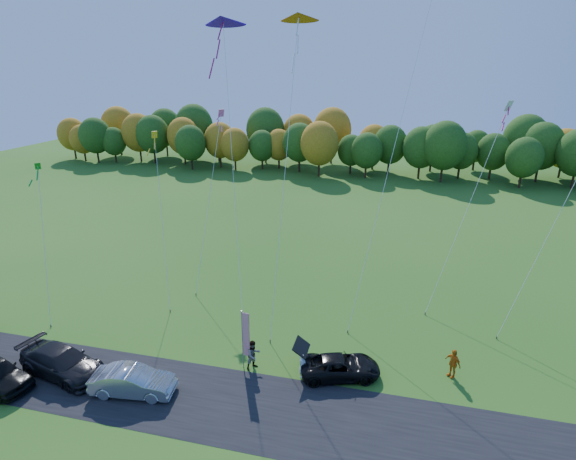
% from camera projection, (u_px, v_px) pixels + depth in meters
% --- Properties ---
extents(ground, '(160.00, 160.00, 0.00)m').
position_uv_depth(ground, '(266.00, 364.00, 28.64)').
color(ground, '#265917').
extents(asphalt_strip, '(90.00, 6.00, 0.01)m').
position_uv_depth(asphalt_strip, '(245.00, 407.00, 24.99)').
color(asphalt_strip, black).
rests_on(asphalt_strip, ground).
extents(tree_line, '(116.00, 12.00, 10.00)m').
position_uv_depth(tree_line, '(354.00, 175.00, 78.84)').
color(tree_line, '#1E4711').
rests_on(tree_line, ground).
extents(black_suv, '(5.30, 3.54, 1.35)m').
position_uv_depth(black_suv, '(340.00, 366.00, 27.34)').
color(black_suv, black).
rests_on(black_suv, ground).
extents(silver_sedan, '(5.02, 2.32, 1.59)m').
position_uv_depth(silver_sedan, '(133.00, 381.00, 25.85)').
color(silver_sedan, '#B0AFB5').
rests_on(silver_sedan, ground).
extents(dark_truck_a, '(6.24, 3.63, 1.70)m').
position_uv_depth(dark_truck_a, '(62.00, 362.00, 27.46)').
color(dark_truck_a, black).
rests_on(dark_truck_a, ground).
extents(person_tailgate_a, '(0.49, 0.64, 1.56)m').
position_uv_depth(person_tailgate_a, '(302.00, 365.00, 27.27)').
color(person_tailgate_a, white).
rests_on(person_tailgate_a, ground).
extents(person_tailgate_b, '(1.17, 1.20, 1.95)m').
position_uv_depth(person_tailgate_b, '(254.00, 355.00, 27.95)').
color(person_tailgate_b, gray).
rests_on(person_tailgate_b, ground).
extents(person_east, '(1.10, 1.13, 1.90)m').
position_uv_depth(person_east, '(453.00, 363.00, 27.21)').
color(person_east, orange).
rests_on(person_east, ground).
extents(feather_flag, '(0.53, 0.15, 4.03)m').
position_uv_depth(feather_flag, '(245.00, 334.00, 27.49)').
color(feather_flag, '#999999').
rests_on(feather_flag, ground).
extents(kite_delta_blue, '(6.33, 11.89, 23.08)m').
position_uv_depth(kite_delta_blue, '(233.00, 166.00, 32.90)').
color(kite_delta_blue, '#4C3F33').
rests_on(kite_delta_blue, ground).
extents(kite_parafoil_orange, '(7.39, 13.90, 31.34)m').
position_uv_depth(kite_parafoil_orange, '(406.00, 103.00, 32.17)').
color(kite_parafoil_orange, '#4C3F33').
rests_on(kite_parafoil_orange, ground).
extents(kite_delta_red, '(2.81, 9.74, 22.73)m').
position_uv_depth(kite_delta_red, '(291.00, 86.00, 31.03)').
color(kite_delta_red, '#4C3F33').
rests_on(kite_delta_red, ground).
extents(kite_parafoil_rainbow, '(8.45, 6.17, 19.93)m').
position_uv_depth(kite_parafoil_rainbow, '(569.00, 196.00, 29.72)').
color(kite_parafoil_rainbow, '#4C3F33').
rests_on(kite_parafoil_rainbow, ground).
extents(kite_diamond_yellow, '(3.99, 6.78, 13.20)m').
position_uv_depth(kite_diamond_yellow, '(162.00, 219.00, 35.79)').
color(kite_diamond_yellow, '#4C3F33').
rests_on(kite_diamond_yellow, ground).
extents(kite_diamond_green, '(2.84, 4.64, 11.45)m').
position_uv_depth(kite_diamond_green, '(44.00, 244.00, 32.97)').
color(kite_diamond_green, '#4C3F33').
rests_on(kite_diamond_green, ground).
extents(kite_diamond_white, '(5.63, 7.40, 15.89)m').
position_uv_depth(kite_diamond_white, '(467.00, 209.00, 34.25)').
color(kite_diamond_white, '#4C3F33').
rests_on(kite_diamond_white, ground).
extents(kite_diamond_pink, '(1.13, 8.75, 14.66)m').
position_uv_depth(kite_diamond_pink, '(210.00, 195.00, 38.64)').
color(kite_diamond_pink, '#4C3F33').
rests_on(kite_diamond_pink, ground).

